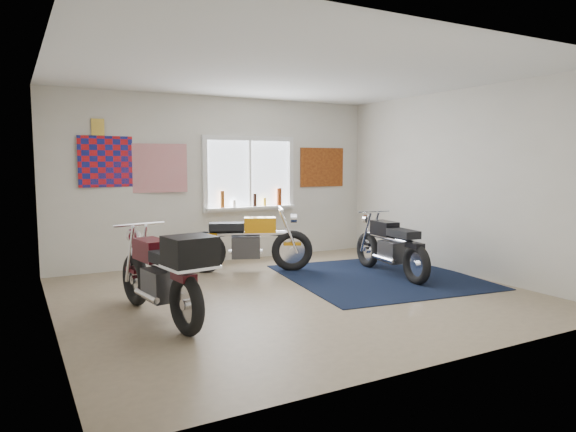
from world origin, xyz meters
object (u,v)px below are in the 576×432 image
black_chrome_bike (391,248)px  maroon_tourer (164,274)px  yellow_triumph (248,244)px  navy_rug (379,277)px

black_chrome_bike → maroon_tourer: size_ratio=0.93×
yellow_triumph → maroon_tourer: size_ratio=0.95×
yellow_triumph → black_chrome_bike: (1.71, -1.21, -0.03)m
navy_rug → yellow_triumph: 1.98m
yellow_triumph → black_chrome_bike: bearing=-12.4°
navy_rug → black_chrome_bike: 0.45m
yellow_triumph → maroon_tourer: bearing=-110.9°
maroon_tourer → black_chrome_bike: bearing=-88.6°
navy_rug → maroon_tourer: 3.35m
navy_rug → black_chrome_bike: bearing=5.6°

